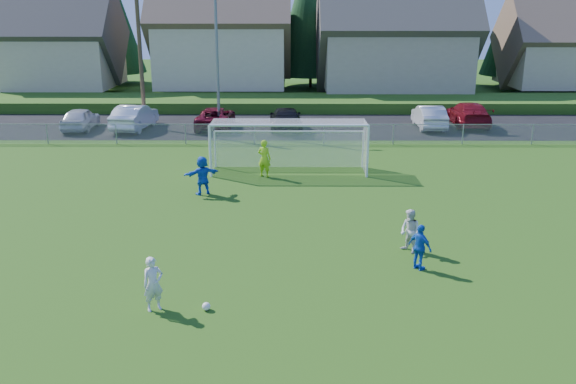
% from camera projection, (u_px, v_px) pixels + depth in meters
% --- Properties ---
extents(ground, '(160.00, 160.00, 0.00)m').
position_uv_depth(ground, '(286.00, 350.00, 14.22)').
color(ground, '#193D0C').
rests_on(ground, ground).
extents(asphalt_lot, '(60.00, 60.00, 0.00)m').
position_uv_depth(asphalt_lot, '(290.00, 126.00, 40.51)').
color(asphalt_lot, black).
rests_on(asphalt_lot, ground).
extents(grass_embankment, '(70.00, 6.00, 0.80)m').
position_uv_depth(grass_embankment, '(290.00, 103.00, 47.56)').
color(grass_embankment, '#1E420F').
rests_on(grass_embankment, ground).
extents(soccer_ball, '(0.22, 0.22, 0.22)m').
position_uv_depth(soccer_ball, '(206.00, 306.00, 16.03)').
color(soccer_ball, white).
rests_on(soccer_ball, ground).
extents(player_white_a, '(0.65, 0.59, 1.48)m').
position_uv_depth(player_white_a, '(153.00, 284.00, 15.88)').
color(player_white_a, silver).
rests_on(player_white_a, ground).
extents(player_white_b, '(0.85, 0.89, 1.44)m').
position_uv_depth(player_white_b, '(410.00, 231.00, 19.64)').
color(player_white_b, silver).
rests_on(player_white_b, ground).
extents(player_blue_a, '(0.80, 0.87, 1.43)m').
position_uv_depth(player_blue_a, '(420.00, 247.00, 18.35)').
color(player_blue_a, blue).
rests_on(player_blue_a, ground).
extents(player_blue_b, '(1.59, 1.13, 1.66)m').
position_uv_depth(player_blue_b, '(203.00, 175.00, 25.71)').
color(player_blue_b, blue).
rests_on(player_blue_b, ground).
extents(goalkeeper, '(0.76, 0.64, 1.77)m').
position_uv_depth(goalkeeper, '(264.00, 158.00, 28.32)').
color(goalkeeper, '#A9E91B').
rests_on(goalkeeper, ground).
extents(car_a, '(1.82, 4.24, 1.43)m').
position_uv_depth(car_a, '(80.00, 119.00, 39.19)').
color(car_a, '#B6B9BF').
rests_on(car_a, ground).
extents(car_b, '(2.17, 5.02, 1.61)m').
position_uv_depth(car_b, '(134.00, 117.00, 39.26)').
color(car_b, white).
rests_on(car_b, ground).
extents(car_c, '(2.27, 4.91, 1.36)m').
position_uv_depth(car_c, '(215.00, 118.00, 39.75)').
color(car_c, '#5C0A19').
rests_on(car_c, ground).
extents(car_d, '(2.23, 4.98, 1.42)m').
position_uv_depth(car_d, '(286.00, 119.00, 39.25)').
color(car_d, black).
rests_on(car_d, ground).
extents(car_f, '(1.66, 4.57, 1.50)m').
position_uv_depth(car_f, '(429.00, 117.00, 39.67)').
color(car_f, silver).
rests_on(car_f, ground).
extents(car_g, '(2.47, 5.50, 1.57)m').
position_uv_depth(car_g, '(468.00, 114.00, 40.51)').
color(car_g, maroon).
rests_on(car_g, ground).
extents(soccer_goal, '(7.42, 1.90, 2.50)m').
position_uv_depth(soccer_goal, '(289.00, 138.00, 29.09)').
color(soccer_goal, white).
rests_on(soccer_goal, ground).
extents(chainlink_fence, '(52.06, 0.06, 1.20)m').
position_uv_depth(chainlink_fence, '(289.00, 134.00, 35.07)').
color(chainlink_fence, gray).
rests_on(chainlink_fence, ground).
extents(streetlight, '(1.38, 0.18, 9.00)m').
position_uv_depth(streetlight, '(218.00, 54.00, 37.68)').
color(streetlight, slate).
rests_on(streetlight, ground).
extents(utility_pole, '(1.60, 0.26, 10.00)m').
position_uv_depth(utility_pole, '(140.00, 47.00, 38.57)').
color(utility_pole, '#473321').
rests_on(utility_pole, ground).
extents(houses_row, '(53.90, 11.45, 13.27)m').
position_uv_depth(houses_row, '(313.00, 10.00, 52.65)').
color(houses_row, tan).
rests_on(houses_row, ground).
extents(tree_row, '(65.98, 12.36, 13.80)m').
position_uv_depth(tree_row, '(301.00, 14.00, 58.78)').
color(tree_row, '#382616').
rests_on(tree_row, ground).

